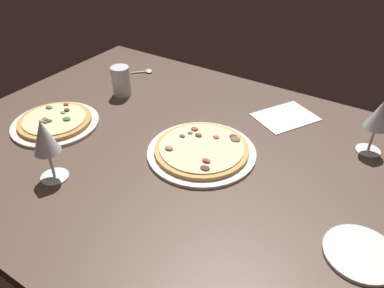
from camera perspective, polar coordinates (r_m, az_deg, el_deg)
name	(u,v)px	position (r cm, az deg, el deg)	size (l,w,h in cm)	color
dining_table	(183,156)	(112.99, -1.43, -1.87)	(150.00, 110.00, 4.00)	brown
pizza_main	(202,150)	(110.00, 1.47, -0.97)	(32.12, 32.12, 3.40)	white
pizza_side	(55,122)	(131.09, -20.10, 3.17)	(28.19, 28.19, 3.34)	silver
wine_glass_far	(44,139)	(101.70, -21.54, 0.69)	(7.57, 7.57, 18.05)	silver
wine_glass_near	(379,117)	(117.48, 26.61, 3.73)	(7.22, 7.22, 16.92)	silver
water_glass	(121,83)	(142.78, -10.73, 9.15)	(6.74, 6.74, 10.98)	silver
side_plate	(361,253)	(91.38, 24.29, -14.95)	(16.02, 16.02, 0.90)	silver
paper_menu	(285,117)	(131.71, 14.01, 4.02)	(14.74, 19.73, 0.30)	white
spoon	(146,71)	(161.30, -6.95, 10.93)	(7.98, 8.07, 1.00)	silver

